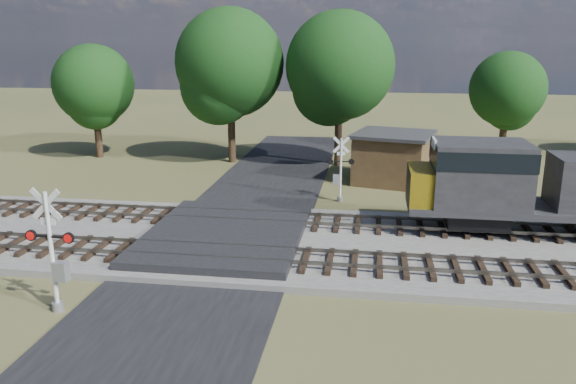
# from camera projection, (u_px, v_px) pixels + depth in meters

# --- Properties ---
(ground) EXTENTS (160.00, 160.00, 0.00)m
(ground) POSITION_uv_depth(u_px,v_px,m) (223.00, 246.00, 25.49)
(ground) COLOR #4F502A
(ground) RESTS_ON ground
(ballast_bed) EXTENTS (140.00, 10.00, 0.30)m
(ballast_bed) POSITION_uv_depth(u_px,v_px,m) (448.00, 251.00, 24.51)
(ballast_bed) COLOR gray
(ballast_bed) RESTS_ON ground
(road) EXTENTS (7.00, 60.00, 0.08)m
(road) POSITION_uv_depth(u_px,v_px,m) (223.00, 246.00, 25.48)
(road) COLOR black
(road) RESTS_ON ground
(crossing_panel) EXTENTS (7.00, 9.00, 0.62)m
(crossing_panel) POSITION_uv_depth(u_px,v_px,m) (226.00, 236.00, 25.88)
(crossing_panel) COLOR #262628
(crossing_panel) RESTS_ON ground
(track_near) EXTENTS (140.00, 2.60, 0.33)m
(track_near) POSITION_uv_depth(u_px,v_px,m) (284.00, 258.00, 23.03)
(track_near) COLOR black
(track_near) RESTS_ON ballast_bed
(track_far) EXTENTS (140.00, 2.60, 0.33)m
(track_far) POSITION_uv_depth(u_px,v_px,m) (300.00, 221.00, 27.80)
(track_far) COLOR black
(track_far) RESTS_ON ballast_bed
(crossing_signal_near) EXTENTS (1.78, 0.38, 4.40)m
(crossing_signal_near) POSITION_uv_depth(u_px,v_px,m) (55.00, 262.00, 18.93)
(crossing_signal_near) COLOR silver
(crossing_signal_near) RESTS_ON ground
(crossing_signal_far) EXTENTS (1.54, 0.36, 3.82)m
(crossing_signal_far) POSITION_uv_depth(u_px,v_px,m) (339.00, 175.00, 32.23)
(crossing_signal_far) COLOR silver
(crossing_signal_far) RESTS_ON ground
(equipment_shed) EXTENTS (5.88, 5.88, 3.29)m
(equipment_shed) POSITION_uv_depth(u_px,v_px,m) (393.00, 157.00, 36.68)
(equipment_shed) COLOR #49301F
(equipment_shed) RESTS_ON ground
(treeline) EXTENTS (80.72, 12.52, 11.76)m
(treeline) POSITION_uv_depth(u_px,v_px,m) (439.00, 69.00, 41.36)
(treeline) COLOR black
(treeline) RESTS_ON ground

